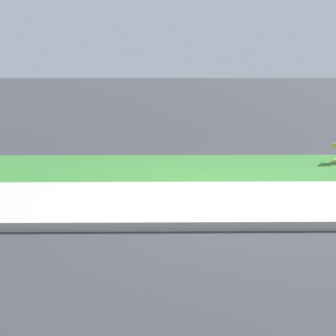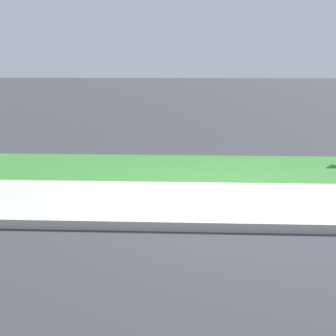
{
  "view_description": "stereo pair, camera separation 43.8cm",
  "coord_description": "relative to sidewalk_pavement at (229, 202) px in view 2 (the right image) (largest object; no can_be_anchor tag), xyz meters",
  "views": [
    {
      "loc": [
        -1.02,
        -6.75,
        2.03
      ],
      "look_at": [
        -0.93,
        0.5,
        0.4
      ],
      "focal_mm": 50.0,
      "sensor_mm": 36.0,
      "label": 1
    },
    {
      "loc": [
        -0.58,
        -6.74,
        2.03
      ],
      "look_at": [
        -0.93,
        0.5,
        0.4
      ],
      "focal_mm": 50.0,
      "sensor_mm": 36.0,
      "label": 2
    }
  ],
  "objects": [
    {
      "name": "ground_plane",
      "position": [
        0.0,
        0.0,
        -0.01
      ],
      "size": [
        120.0,
        120.0,
        0.0
      ],
      "primitive_type": "plane",
      "color": "#38383D"
    },
    {
      "name": "sidewalk_pavement",
      "position": [
        0.0,
        0.0,
        0.0
      ],
      "size": [
        18.0,
        2.27,
        0.01
      ],
      "primitive_type": "cube",
      "color": "#BCB7AD",
      "rests_on": "ground"
    },
    {
      "name": "grass_verge",
      "position": [
        0.0,
        2.37,
        -0.0
      ],
      "size": [
        18.0,
        2.46,
        0.01
      ],
      "primitive_type": "cube",
      "color": "#387A33",
      "rests_on": "ground"
    },
    {
      "name": "street_curb",
      "position": [
        0.0,
        -1.22,
        0.06
      ],
      "size": [
        18.0,
        0.16,
        0.12
      ],
      "primitive_type": "cube",
      "color": "#BCB7AD",
      "rests_on": "ground"
    }
  ]
}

